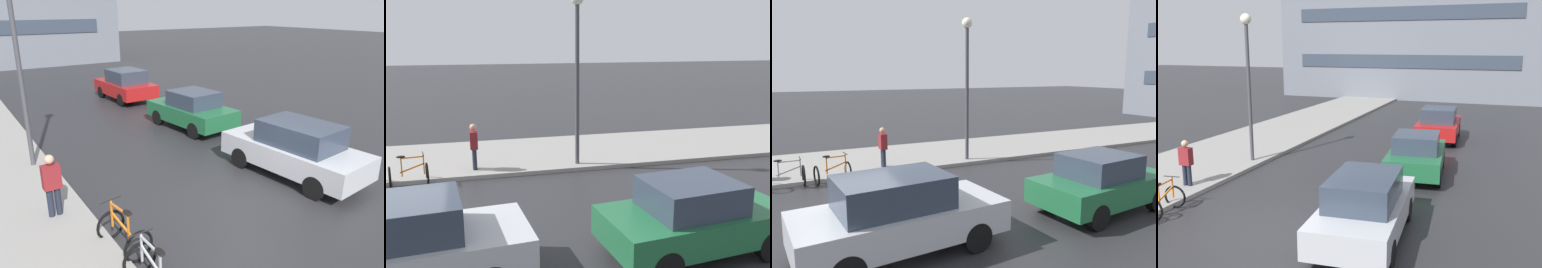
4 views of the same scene
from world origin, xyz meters
The scene contains 7 objects.
ground_plane centered at (0.00, 0.00, 0.00)m, with size 140.00×140.00×0.00m, color #28282B.
bicycle_second centered at (-3.47, 0.06, 0.39)m, with size 0.84×1.19×0.99m.
car_silver centered at (2.28, 0.62, 0.83)m, with size 2.20×4.42×1.65m.
car_green centered at (2.37, 6.19, 0.78)m, with size 2.25×4.01×1.56m.
car_red centered at (2.20, 12.33, 0.82)m, with size 2.11×3.98×1.64m.
pedestrian centered at (-4.33, 2.01, 0.94)m, with size 0.40×0.25×1.66m.
streetlamp centered at (-4.10, 5.45, 3.86)m, with size 0.41×0.41×5.82m.
Camera 1 is at (-6.01, -6.20, 4.78)m, focal length 35.00 mm.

